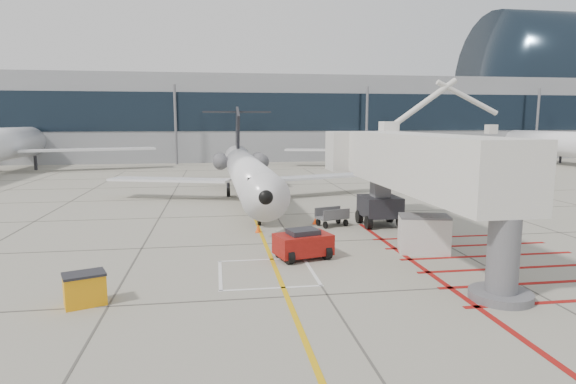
{
  "coord_description": "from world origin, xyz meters",
  "views": [
    {
      "loc": [
        -4.08,
        -21.13,
        6.55
      ],
      "look_at": [
        0.0,
        6.0,
        2.5
      ],
      "focal_mm": 30.0,
      "sensor_mm": 36.0,
      "label": 1
    }
  ],
  "objects": [
    {
      "name": "terminal_building",
      "position": [
        10.0,
        70.0,
        7.0
      ],
      "size": [
        180.0,
        28.0,
        14.0
      ],
      "primitive_type": "cube",
      "color": "gray",
      "rests_on": "ground_plane"
    },
    {
      "name": "bg_aircraft_c",
      "position": [
        22.45,
        46.0,
        5.56
      ],
      "size": [
        33.33,
        37.04,
        11.11
      ],
      "primitive_type": null,
      "color": "silver",
      "rests_on": "ground_plane"
    },
    {
      "name": "baggage_cart",
      "position": [
        3.08,
        7.82,
        0.59
      ],
      "size": [
        2.15,
        1.7,
        1.19
      ],
      "primitive_type": null,
      "rotation": [
        0.0,
        0.0,
        0.31
      ],
      "color": "#515256",
      "rests_on": "ground_plane"
    },
    {
      "name": "terminal_glass_band",
      "position": [
        10.0,
        55.95,
        8.0
      ],
      "size": [
        180.0,
        0.1,
        6.0
      ],
      "primitive_type": "cube",
      "color": "black",
      "rests_on": "ground_plane"
    },
    {
      "name": "jet_bridge",
      "position": [
        6.17,
        1.31,
        3.94
      ],
      "size": [
        9.58,
        19.81,
        7.88
      ],
      "primitive_type": null,
      "rotation": [
        0.0,
        0.0,
        0.01
      ],
      "color": "silver",
      "rests_on": "ground_plane"
    },
    {
      "name": "spill_bin",
      "position": [
        -8.83,
        -3.7,
        0.6
      ],
      "size": [
        1.62,
        1.35,
        1.2
      ],
      "primitive_type": null,
      "rotation": [
        0.0,
        0.0,
        0.37
      ],
      "color": "orange",
      "rests_on": "ground_plane"
    },
    {
      "name": "pushback_tug",
      "position": [
        -0.02,
        0.99,
        0.76
      ],
      "size": [
        2.92,
        2.24,
        1.51
      ],
      "primitive_type": null,
      "rotation": [
        0.0,
        0.0,
        0.26
      ],
      "color": "maroon",
      "rests_on": "ground_plane"
    },
    {
      "name": "bg_aircraft_b",
      "position": [
        -31.42,
        46.0,
        6.35
      ],
      "size": [
        38.12,
        42.35,
        12.71
      ],
      "primitive_type": null,
      "color": "silver",
      "rests_on": "ground_plane"
    },
    {
      "name": "bg_aircraft_d",
      "position": [
        47.29,
        46.0,
        5.59
      ],
      "size": [
        33.56,
        37.29,
        11.19
      ],
      "primitive_type": null,
      "color": "silver",
      "rests_on": "ground_plane"
    },
    {
      "name": "cone_nose",
      "position": [
        -1.68,
        6.74,
        0.24
      ],
      "size": [
        0.34,
        0.34,
        0.47
      ],
      "primitive_type": "cone",
      "color": "#FF550D",
      "rests_on": "ground_plane"
    },
    {
      "name": "regional_jet",
      "position": [
        -1.54,
        15.73,
        3.92
      ],
      "size": [
        24.13,
        30.22,
        7.83
      ],
      "primitive_type": null,
      "rotation": [
        0.0,
        0.0,
        0.01
      ],
      "color": "white",
      "rests_on": "ground_plane"
    },
    {
      "name": "ground_power_unit",
      "position": [
        6.14,
        1.08,
        0.95
      ],
      "size": [
        2.69,
        1.97,
        1.91
      ],
      "primitive_type": null,
      "rotation": [
        0.0,
        0.0,
        -0.26
      ],
      "color": "silver",
      "rests_on": "ground_plane"
    },
    {
      "name": "cone_side",
      "position": [
        2.14,
        8.53,
        0.23
      ],
      "size": [
        0.33,
        0.33,
        0.45
      ],
      "primitive_type": "cone",
      "color": "red",
      "rests_on": "ground_plane"
    },
    {
      "name": "ground_plane",
      "position": [
        0.0,
        0.0,
        0.0
      ],
      "size": [
        260.0,
        260.0,
        0.0
      ],
      "primitive_type": "plane",
      "color": "gray",
      "rests_on": "ground"
    }
  ]
}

